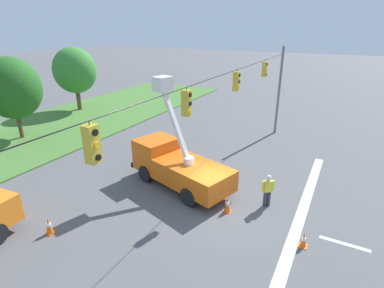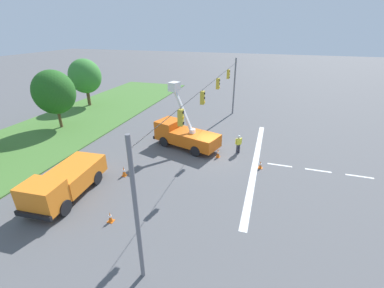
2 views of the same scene
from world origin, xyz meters
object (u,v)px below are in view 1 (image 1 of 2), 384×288
Objects in this scene: tree_east at (12,88)px; utility_truck_bucket_lift at (177,164)px; traffic_cone_foreground_right at (304,240)px; traffic_cone_mid_right at (49,226)px; traffic_cone_foreground_left at (227,204)px; tree_far_east at (75,70)px; road_worker at (268,189)px.

tree_east reaches higher than utility_truck_bucket_lift.
tree_east is 9.76× the size of traffic_cone_foreground_right.
traffic_cone_mid_right is at bearing 113.66° from traffic_cone_foreground_right.
traffic_cone_foreground_left is 1.00× the size of traffic_cone_mid_right.
traffic_cone_foreground_left is at bearing -115.88° from tree_far_east.
road_worker is (-0.40, -20.47, -3.16)m from tree_east.
road_worker is at bearing 43.35° from traffic_cone_foreground_right.
road_worker is 10.44m from traffic_cone_mid_right.
road_worker is 3.25m from traffic_cone_foreground_right.
tree_east reaches higher than traffic_cone_foreground_right.
utility_truck_bucket_lift is at bearing -22.62° from traffic_cone_mid_right.
tree_far_east is (8.68, 2.76, 0.15)m from tree_east.
road_worker is (-9.08, -23.23, -3.30)m from tree_far_east.
traffic_cone_foreground_right is (-11.39, -25.41, -3.97)m from tree_far_east.
utility_truck_bucket_lift is 7.16m from traffic_cone_mid_right.
traffic_cone_foreground_right is at bearing -103.28° from traffic_cone_foreground_left.
traffic_cone_foreground_right is at bearing -66.34° from traffic_cone_mid_right.
tree_east is 9.10m from tree_far_east.
tree_east is at bearing 83.17° from traffic_cone_foreground_right.
tree_east is at bearing 60.29° from traffic_cone_mid_right.
tree_east is 14.90m from traffic_cone_mid_right.
traffic_cone_foreground_left is (-10.50, -21.64, -3.89)m from tree_far_east.
road_worker is at bearing -49.64° from traffic_cone_mid_right.
traffic_cone_foreground_right is (-2.71, -22.65, -3.83)m from tree_east.
tree_far_east reaches higher than utility_truck_bucket_lift.
road_worker is 2.17× the size of traffic_cone_mid_right.
utility_truck_bucket_lift is at bearing 71.36° from traffic_cone_foreground_left.
utility_truck_bucket_lift is at bearing 92.19° from road_worker.
traffic_cone_foreground_right is at bearing -105.95° from utility_truck_bucket_lift.
traffic_cone_mid_right is at bearing 130.36° from road_worker.
utility_truck_bucket_lift is 3.94m from traffic_cone_foreground_left.
tree_east is 20.72m from road_worker.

